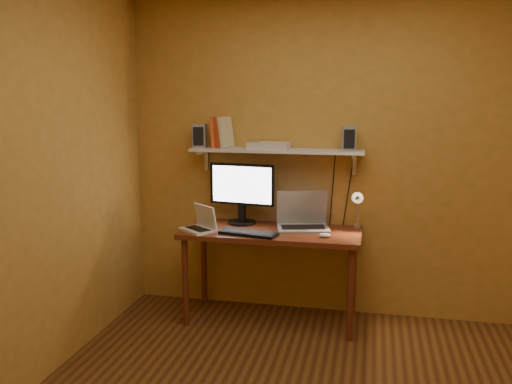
% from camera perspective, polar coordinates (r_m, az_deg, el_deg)
% --- Properties ---
extents(room, '(3.44, 3.24, 2.64)m').
position_cam_1_polar(room, '(2.86, 5.87, 0.09)').
color(room, brown).
rests_on(room, ground).
extents(desk, '(1.40, 0.60, 0.75)m').
position_cam_1_polar(desk, '(4.30, 1.62, -5.15)').
color(desk, '#612B17').
rests_on(desk, ground).
extents(wall_shelf, '(1.40, 0.25, 0.21)m').
position_cam_1_polar(wall_shelf, '(4.37, 2.15, 4.34)').
color(wall_shelf, silver).
rests_on(wall_shelf, room).
extents(monitor, '(0.55, 0.26, 0.50)m').
position_cam_1_polar(monitor, '(4.45, -1.50, 0.19)').
color(monitor, black).
rests_on(monitor, desk).
extents(laptop, '(0.46, 0.38, 0.30)m').
position_cam_1_polar(laptop, '(4.35, 4.92, -2.82)').
color(laptop, gray).
rests_on(laptop, desk).
extents(netbook, '(0.33, 0.31, 0.20)m').
position_cam_1_polar(netbook, '(4.28, -5.80, -3.33)').
color(netbook, silver).
rests_on(netbook, desk).
extents(keyboard, '(0.47, 0.24, 0.02)m').
position_cam_1_polar(keyboard, '(4.14, -0.81, -4.36)').
color(keyboard, black).
rests_on(keyboard, desk).
extents(mouse, '(0.09, 0.06, 0.03)m').
position_cam_1_polar(mouse, '(4.09, 7.28, -4.55)').
color(mouse, silver).
rests_on(mouse, desk).
extents(desk_lamp, '(0.09, 0.23, 0.38)m').
position_cam_1_polar(desk_lamp, '(4.29, 10.65, -1.33)').
color(desk_lamp, silver).
rests_on(desk_lamp, desk).
extents(speaker_left, '(0.12, 0.12, 0.19)m').
position_cam_1_polar(speaker_left, '(4.50, -5.95, 5.91)').
color(speaker_left, gray).
rests_on(speaker_left, wall_shelf).
extents(speaker_right, '(0.12, 0.12, 0.19)m').
position_cam_1_polar(speaker_right, '(4.29, 9.71, 5.57)').
color(speaker_right, gray).
rests_on(speaker_right, wall_shelf).
extents(books, '(0.18, 0.18, 0.26)m').
position_cam_1_polar(books, '(4.49, -3.63, 6.31)').
color(books, '#E15E2A').
rests_on(books, wall_shelf).
extents(shelf_camera, '(0.11, 0.05, 0.06)m').
position_cam_1_polar(shelf_camera, '(4.33, -0.34, 4.94)').
color(shelf_camera, silver).
rests_on(shelf_camera, wall_shelf).
extents(router, '(0.33, 0.23, 0.05)m').
position_cam_1_polar(router, '(4.37, 1.37, 4.92)').
color(router, silver).
rests_on(router, wall_shelf).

